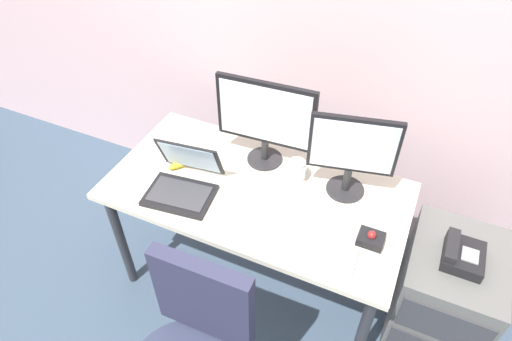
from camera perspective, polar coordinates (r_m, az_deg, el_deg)
ground_plane at (r=2.68m, az=0.00°, el=-13.57°), size 8.00×8.00×0.00m
desk at (r=2.16m, az=0.00°, el=-3.94°), size 1.42×0.73×0.74m
file_cabinet at (r=2.44m, az=22.91°, el=-14.48°), size 0.42×0.53×0.60m
desk_phone at (r=2.17m, az=25.03°, el=-9.82°), size 0.17×0.20×0.09m
monitor_main at (r=2.10m, az=1.21°, el=6.77°), size 0.49×0.18×0.46m
monitor_side at (r=1.98m, az=12.32°, el=2.39°), size 0.39×0.18×0.42m
keyboard at (r=1.87m, az=6.58°, el=-9.86°), size 0.42×0.16×0.03m
laptop at (r=2.10m, az=-9.34°, el=-1.35°), size 0.35×0.34×0.23m
trackball_mouse at (r=1.94m, az=14.61°, el=-8.48°), size 0.11×0.09×0.07m
coffee_mug at (r=2.14m, az=5.35°, el=0.07°), size 0.09×0.08×0.10m
banana at (r=2.25m, az=-9.09°, el=1.15°), size 0.14×0.19×0.04m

